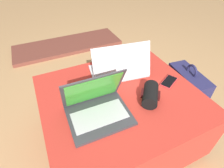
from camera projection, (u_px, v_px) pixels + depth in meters
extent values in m
plane|color=tan|center=(119.00, 135.00, 1.33)|extent=(14.00, 14.00, 0.00)
cube|color=maroon|center=(119.00, 133.00, 1.32)|extent=(0.90, 0.80, 0.05)
cube|color=#B22D23|center=(120.00, 115.00, 1.18)|extent=(0.93, 0.83, 0.38)
cube|color=#333338|center=(99.00, 116.00, 0.92)|extent=(0.33, 0.27, 0.02)
cube|color=#B2B2B7|center=(100.00, 115.00, 0.91)|extent=(0.29, 0.15, 0.00)
cube|color=#333338|center=(93.00, 90.00, 0.89)|extent=(0.32, 0.12, 0.24)
cube|color=green|center=(93.00, 90.00, 0.89)|extent=(0.29, 0.11, 0.21)
cube|color=silver|center=(118.00, 71.00, 1.23)|extent=(0.41, 0.28, 0.02)
cube|color=#9E9EA3|center=(118.00, 69.00, 1.23)|extent=(0.35, 0.17, 0.00)
cube|color=silver|center=(122.00, 63.00, 1.10)|extent=(0.39, 0.13, 0.22)
cube|color=#1E4799|center=(122.00, 63.00, 1.10)|extent=(0.34, 0.11, 0.20)
cube|color=red|center=(169.00, 82.00, 1.15)|extent=(0.15, 0.12, 0.01)
cube|color=black|center=(169.00, 81.00, 1.14)|extent=(0.14, 0.11, 0.00)
cube|color=#23234C|center=(184.00, 93.00, 1.41)|extent=(0.19, 0.36, 0.39)
cube|color=#1E1E41|center=(191.00, 97.00, 1.48)|extent=(0.08, 0.28, 0.17)
torus|color=#23234C|center=(192.00, 71.00, 1.27)|extent=(0.03, 0.10, 0.10)
cylinder|color=black|center=(150.00, 94.00, 1.00)|extent=(0.17, 0.18, 0.08)
cube|color=#350D0D|center=(150.00, 94.00, 1.00)|extent=(0.12, 0.11, 0.03)
cube|color=brown|center=(68.00, 45.00, 2.38)|extent=(1.40, 0.50, 0.04)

